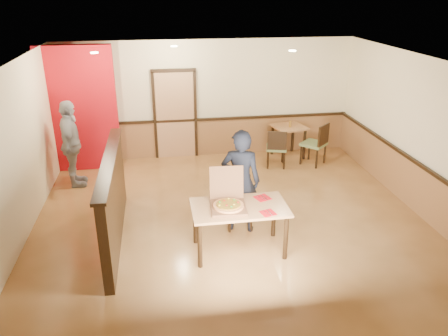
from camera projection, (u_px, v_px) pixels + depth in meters
The scene contains 27 objects.
floor at pixel (232, 223), 7.82m from camera, with size 7.00×7.00×0.00m, color tan.
ceiling at pixel (234, 65), 6.73m from camera, with size 7.00×7.00×0.00m, color black.
wall_back at pixel (208, 99), 10.46m from camera, with size 7.00×7.00×0.00m, color #FFF0C7.
wall_left at pixel (12, 162), 6.78m from camera, with size 7.00×7.00×0.00m, color #FFF0C7.
wall_right at pixel (426, 139), 7.77m from camera, with size 7.00×7.00×0.00m, color #FFF0C7.
wainscot_back at pixel (209, 137), 10.80m from camera, with size 7.00×0.04×0.90m, color #95653B.
chair_rail_back at pixel (209, 119), 10.60m from camera, with size 7.00×0.06×0.06m, color black.
wainscot_right at pixel (416, 187), 8.13m from camera, with size 0.04×7.00×0.90m, color #95653B.
chair_rail_right at pixel (419, 164), 7.95m from camera, with size 0.06×7.00×0.06m, color black.
back_door at pixel (175, 115), 10.45m from camera, with size 0.90×0.06×2.10m, color tan.
booth_partition at pixel (113, 199), 7.07m from camera, with size 0.20×3.10×1.44m.
red_accent_panel at pixel (80, 110), 9.60m from camera, with size 1.60×0.20×2.78m, color #B60D17.
spot_a at pixel (94, 53), 8.06m from camera, with size 0.14×0.14×0.02m, color #F4EAAB.
spot_b at pixel (174, 46), 8.90m from camera, with size 0.14×0.14×0.02m, color #F4EAAB.
spot_c at pixel (292, 51), 8.30m from camera, with size 0.14×0.14×0.02m, color #F4EAAB.
main_table at pixel (239, 213), 6.75m from camera, with size 1.49×0.86×0.79m.
diner_chair at pixel (239, 200), 7.58m from camera, with size 0.47×0.47×0.90m.
side_chair_left at pixel (276, 147), 10.02m from camera, with size 0.55×0.55×0.91m.
side_chair_right at pixel (317, 142), 10.15m from camera, with size 0.70×0.70×1.01m.
side_table at pixel (289, 133), 10.61m from camera, with size 0.87×0.87×0.79m.
diner at pixel (241, 181), 7.29m from camera, with size 0.66×0.44×1.81m, color black.
passerby at pixel (71, 144), 8.94m from camera, with size 1.07×0.45×1.83m, color #9B9AA2.
pizza_box at pixel (228, 203), 6.66m from camera, with size 0.57×0.66×0.56m.
pizza at pixel (228, 206), 6.61m from camera, with size 0.47×0.47×0.03m, color #EE9C56.
napkin_near at pixel (268, 213), 6.51m from camera, with size 0.26×0.26×0.01m.
napkin_far at pixel (262, 198), 6.97m from camera, with size 0.29×0.29×0.01m.
condiment at pixel (290, 124), 10.46m from camera, with size 0.06×0.06×0.14m, color #94611A.
Camera 1 is at (-1.19, -6.72, 3.94)m, focal length 35.00 mm.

